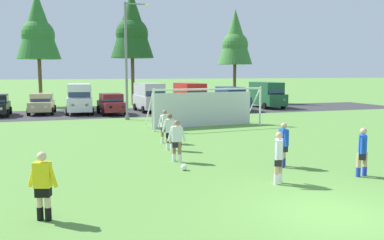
{
  "coord_description": "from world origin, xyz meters",
  "views": [
    {
      "loc": [
        -6.14,
        -7.93,
        3.45
      ],
      "look_at": [
        -0.42,
        9.71,
        1.25
      ],
      "focal_mm": 37.28,
      "sensor_mm": 36.0,
      "label": 1
    }
  ],
  "objects_px": {
    "player_striker_near": "(279,158)",
    "player_midfield_center": "(362,152)",
    "parked_car_slot_center_left": "(79,98)",
    "parked_car_slot_right": "(190,96)",
    "soccer_goal": "(205,107)",
    "parked_car_slot_far_right": "(231,98)",
    "street_lamp": "(128,60)",
    "parked_car_slot_left": "(42,104)",
    "player_winger_right": "(170,132)",
    "player_trailing_back": "(177,141)",
    "referee": "(43,186)",
    "parked_car_slot_center": "(112,104)",
    "player_winger_left": "(283,145)",
    "parked_car_slot_center_right": "(149,96)",
    "player_defender_far": "(165,127)",
    "soccer_ball": "(184,167)",
    "parked_car_slot_end": "(267,94)"
  },
  "relations": [
    {
      "from": "parked_car_slot_center",
      "to": "parked_car_slot_left",
      "type": "bearing_deg",
      "value": 159.42
    },
    {
      "from": "parked_car_slot_center_right",
      "to": "parked_car_slot_end",
      "type": "distance_m",
      "value": 11.78
    },
    {
      "from": "parked_car_slot_left",
      "to": "player_striker_near",
      "type": "bearing_deg",
      "value": -72.16
    },
    {
      "from": "parked_car_slot_left",
      "to": "parked_car_slot_center_right",
      "type": "xyz_separation_m",
      "value": [
        9.08,
        -0.61,
        0.47
      ]
    },
    {
      "from": "parked_car_slot_center_right",
      "to": "player_midfield_center",
      "type": "bearing_deg",
      "value": -85.17
    },
    {
      "from": "soccer_ball",
      "to": "player_winger_right",
      "type": "xyz_separation_m",
      "value": [
        0.47,
        3.73,
        0.71
      ]
    },
    {
      "from": "player_midfield_center",
      "to": "street_lamp",
      "type": "bearing_deg",
      "value": 104.45
    },
    {
      "from": "parked_car_slot_far_right",
      "to": "player_midfield_center",
      "type": "bearing_deg",
      "value": -102.79
    },
    {
      "from": "player_defender_far",
      "to": "referee",
      "type": "bearing_deg",
      "value": -119.62
    },
    {
      "from": "player_midfield_center",
      "to": "parked_car_slot_center_left",
      "type": "relative_size",
      "value": 0.34
    },
    {
      "from": "referee",
      "to": "player_defender_far",
      "type": "relative_size",
      "value": 1.0
    },
    {
      "from": "player_trailing_back",
      "to": "parked_car_slot_center_right",
      "type": "relative_size",
      "value": 0.33
    },
    {
      "from": "player_winger_left",
      "to": "parked_car_slot_right",
      "type": "xyz_separation_m",
      "value": [
        3.19,
        21.32,
        0.52
      ]
    },
    {
      "from": "soccer_ball",
      "to": "parked_car_slot_end",
      "type": "height_order",
      "value": "parked_car_slot_end"
    },
    {
      "from": "player_defender_far",
      "to": "parked_car_slot_center_left",
      "type": "xyz_separation_m",
      "value": [
        -3.4,
        16.12,
        0.52
      ]
    },
    {
      "from": "parked_car_slot_center",
      "to": "player_striker_near",
      "type": "bearing_deg",
      "value": -83.81
    },
    {
      "from": "player_winger_right",
      "to": "parked_car_slot_center_left",
      "type": "distance_m",
      "value": 18.25
    },
    {
      "from": "street_lamp",
      "to": "soccer_goal",
      "type": "bearing_deg",
      "value": -53.23
    },
    {
      "from": "player_striker_near",
      "to": "parked_car_slot_center",
      "type": "xyz_separation_m",
      "value": [
        -2.48,
        22.85,
        0.05
      ]
    },
    {
      "from": "parked_car_slot_center_left",
      "to": "street_lamp",
      "type": "xyz_separation_m",
      "value": [
        3.31,
        -5.7,
        3.04
      ]
    },
    {
      "from": "player_midfield_center",
      "to": "parked_car_slot_center",
      "type": "distance_m",
      "value": 23.6
    },
    {
      "from": "parked_car_slot_left",
      "to": "parked_car_slot_far_right",
      "type": "relative_size",
      "value": 0.93
    },
    {
      "from": "parked_car_slot_center_left",
      "to": "parked_car_slot_right",
      "type": "relative_size",
      "value": 1.0
    },
    {
      "from": "parked_car_slot_center_left",
      "to": "parked_car_slot_center_right",
      "type": "xyz_separation_m",
      "value": [
        6.05,
        0.08,
        0.0
      ]
    },
    {
      "from": "parked_car_slot_center_left",
      "to": "soccer_ball",
      "type": "bearing_deg",
      "value": -82.93
    },
    {
      "from": "parked_car_slot_left",
      "to": "soccer_goal",
      "type": "bearing_deg",
      "value": -48.63
    },
    {
      "from": "soccer_goal",
      "to": "parked_car_slot_left",
      "type": "height_order",
      "value": "soccer_goal"
    },
    {
      "from": "player_defender_far",
      "to": "parked_car_slot_end",
      "type": "bearing_deg",
      "value": 48.46
    },
    {
      "from": "soccer_goal",
      "to": "parked_car_slot_right",
      "type": "distance_m",
      "value": 10.29
    },
    {
      "from": "soccer_goal",
      "to": "player_winger_left",
      "type": "relative_size",
      "value": 4.61
    },
    {
      "from": "soccer_goal",
      "to": "parked_car_slot_far_right",
      "type": "bearing_deg",
      "value": 58.16
    },
    {
      "from": "player_striker_near",
      "to": "parked_car_slot_left",
      "type": "xyz_separation_m",
      "value": [
        -8.03,
        24.94,
        0.05
      ]
    },
    {
      "from": "parked_car_slot_center_left",
      "to": "street_lamp",
      "type": "relative_size",
      "value": 0.57
    },
    {
      "from": "player_defender_far",
      "to": "player_winger_right",
      "type": "height_order",
      "value": "same"
    },
    {
      "from": "parked_car_slot_center",
      "to": "player_winger_left",
      "type": "bearing_deg",
      "value": -79.71
    },
    {
      "from": "player_trailing_back",
      "to": "parked_car_slot_center_right",
      "type": "bearing_deg",
      "value": 81.0
    },
    {
      "from": "player_winger_left",
      "to": "parked_car_slot_right",
      "type": "bearing_deg",
      "value": 81.49
    },
    {
      "from": "parked_car_slot_far_right",
      "to": "street_lamp",
      "type": "height_order",
      "value": "street_lamp"
    },
    {
      "from": "player_trailing_back",
      "to": "parked_car_slot_left",
      "type": "height_order",
      "value": "parked_car_slot_left"
    },
    {
      "from": "player_winger_right",
      "to": "parked_car_slot_right",
      "type": "relative_size",
      "value": 0.34
    },
    {
      "from": "player_midfield_center",
      "to": "parked_car_slot_center_left",
      "type": "distance_m",
      "value": 25.65
    },
    {
      "from": "parked_car_slot_far_right",
      "to": "parked_car_slot_end",
      "type": "relative_size",
      "value": 0.96
    },
    {
      "from": "player_winger_right",
      "to": "parked_car_slot_center_right",
      "type": "height_order",
      "value": "parked_car_slot_center_right"
    },
    {
      "from": "player_defender_far",
      "to": "parked_car_slot_right",
      "type": "relative_size",
      "value": 0.34
    },
    {
      "from": "referee",
      "to": "street_lamp",
      "type": "height_order",
      "value": "street_lamp"
    },
    {
      "from": "soccer_goal",
      "to": "parked_car_slot_right",
      "type": "xyz_separation_m",
      "value": [
        2.2,
        10.05,
        0.05
      ]
    },
    {
      "from": "player_trailing_back",
      "to": "parked_car_slot_center",
      "type": "xyz_separation_m",
      "value": [
        -0.3,
        18.93,
        0.05
      ]
    },
    {
      "from": "soccer_ball",
      "to": "soccer_goal",
      "type": "distance_m",
      "value": 11.67
    },
    {
      "from": "player_striker_near",
      "to": "player_midfield_center",
      "type": "relative_size",
      "value": 1.0
    },
    {
      "from": "parked_car_slot_center",
      "to": "parked_car_slot_end",
      "type": "xyz_separation_m",
      "value": [
        15.31,
        1.57,
        0.47
      ]
    }
  ]
}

